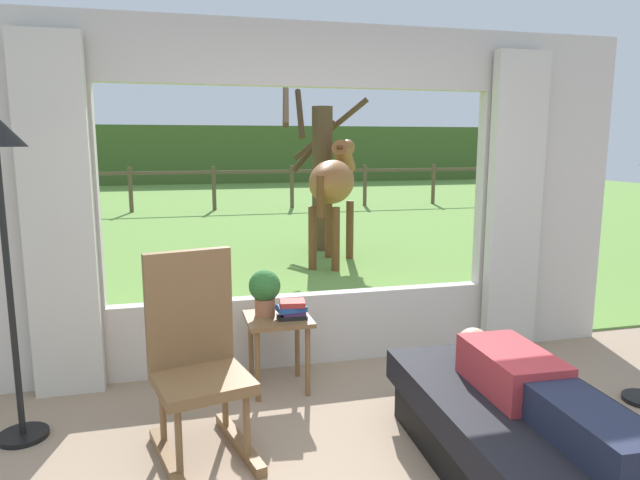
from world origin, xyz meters
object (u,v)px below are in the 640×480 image
object	(u,v)px
reclining_person	(534,387)
book_stack	(292,309)
rocking_chair	(196,356)
horse	(334,183)
side_table	(278,330)
pasture_tree	(320,170)
recliner_sofa	(524,439)
potted_plant	(265,290)

from	to	relation	value
reclining_person	book_stack	xyz separation A→B (m)	(-0.93, 1.39, 0.06)
reclining_person	rocking_chair	size ratio (longest dim) A/B	1.28
rocking_chair	horse	distance (m)	5.06
side_table	reclining_person	bearing A→B (deg)	-54.83
rocking_chair	pasture_tree	distance (m)	6.07
rocking_chair	book_stack	xyz separation A→B (m)	(0.66, 0.62, 0.04)
recliner_sofa	potted_plant	xyz separation A→B (m)	(-1.10, 1.45, 0.48)
rocking_chair	pasture_tree	world-z (taller)	pasture_tree
recliner_sofa	horse	world-z (taller)	horse
rocking_chair	horse	xyz separation A→B (m)	(2.06, 4.58, 0.61)
potted_plant	rocking_chair	bearing A→B (deg)	-123.78
reclining_person	potted_plant	xyz separation A→B (m)	(-1.10, 1.50, 0.18)
reclining_person	book_stack	distance (m)	1.67
side_table	potted_plant	bearing A→B (deg)	143.13
horse	pasture_tree	bearing A→B (deg)	116.14
rocking_chair	recliner_sofa	bearing A→B (deg)	-37.54
recliner_sofa	potted_plant	bearing A→B (deg)	129.36
horse	pasture_tree	world-z (taller)	pasture_tree
reclining_person	rocking_chair	bearing A→B (deg)	156.76
side_table	recliner_sofa	bearing A→B (deg)	-53.86
reclining_person	side_table	distance (m)	1.76
horse	side_table	bearing A→B (deg)	-80.81
rocking_chair	book_stack	bearing A→B (deg)	29.78
reclining_person	potted_plant	size ratio (longest dim) A/B	4.48
recliner_sofa	book_stack	world-z (taller)	book_stack
reclining_person	book_stack	world-z (taller)	book_stack
book_stack	horse	bearing A→B (deg)	70.51
recliner_sofa	horse	distance (m)	5.39
rocking_chair	book_stack	size ratio (longest dim) A/B	5.40
reclining_person	pasture_tree	distance (m)	6.46
recliner_sofa	book_stack	bearing A→B (deg)	127.06
side_table	book_stack	size ratio (longest dim) A/B	2.51
reclining_person	horse	bearing A→B (deg)	87.24
book_stack	pasture_tree	world-z (taller)	pasture_tree
side_table	horse	world-z (taller)	horse
rocking_chair	side_table	world-z (taller)	rocking_chair
potted_plant	book_stack	size ratio (longest dim) A/B	1.54
recliner_sofa	horse	bearing A→B (deg)	87.19
recliner_sofa	side_table	bearing A→B (deg)	128.44
rocking_chair	book_stack	world-z (taller)	rocking_chair
rocking_chair	potted_plant	world-z (taller)	rocking_chair
side_table	potted_plant	size ratio (longest dim) A/B	1.63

